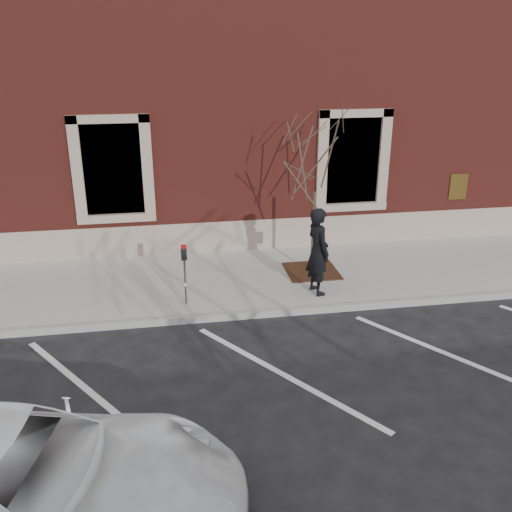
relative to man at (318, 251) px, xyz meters
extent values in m
plane|color=#28282B|center=(-1.35, -0.64, -1.11)|extent=(120.00, 120.00, 0.00)
cube|color=#BBB9B0|center=(-1.35, 1.11, -1.03)|extent=(40.00, 3.50, 0.15)
cube|color=#9E9E99|center=(-1.35, -0.69, -1.03)|extent=(40.00, 0.12, 0.15)
cube|color=maroon|center=(-1.35, 7.11, 2.89)|extent=(40.00, 8.50, 8.00)
cube|color=#A18B7B|center=(-1.35, 2.89, -0.56)|extent=(40.00, 0.06, 0.80)
cube|color=black|center=(-4.35, 3.01, 1.29)|extent=(1.40, 0.30, 2.20)
cube|color=#A18B7B|center=(-4.35, 2.84, 0.09)|extent=(1.90, 0.20, 0.20)
cube|color=black|center=(1.65, 3.01, 1.29)|extent=(1.40, 0.30, 2.20)
cube|color=#A18B7B|center=(1.65, 2.84, 0.09)|extent=(1.90, 0.20, 0.20)
imported|color=black|center=(0.00, 0.00, 0.00)|extent=(0.61, 0.79, 1.92)
cylinder|color=#595B60|center=(-2.85, -0.09, -0.47)|extent=(0.04, 0.04, 0.98)
cube|color=black|center=(-2.85, -0.09, 0.15)|extent=(0.12, 0.09, 0.26)
cube|color=red|center=(-2.85, -0.09, 0.31)|extent=(0.11, 0.08, 0.06)
cube|color=white|center=(-2.85, -0.14, -0.52)|extent=(0.05, 0.00, 0.07)
cube|color=#412514|center=(0.19, 1.13, -0.94)|extent=(1.21, 1.21, 0.03)
cylinder|color=#49392C|center=(0.19, 1.13, 0.02)|extent=(0.08, 0.08, 1.96)
imported|color=white|center=(-5.14, -5.70, -0.35)|extent=(5.88, 3.67, 1.52)
camera|label=1|loc=(-3.18, -10.99, 4.35)|focal=40.00mm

